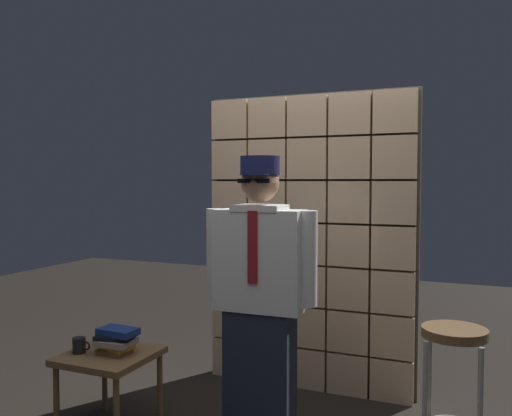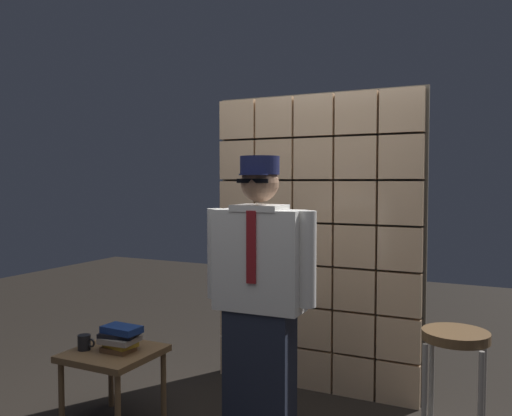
% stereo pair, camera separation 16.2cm
% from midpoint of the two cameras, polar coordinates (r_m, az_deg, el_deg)
% --- Properties ---
extents(glass_block_wall, '(1.59, 0.10, 2.21)m').
position_cam_midpoint_polar(glass_block_wall, '(3.92, 7.53, -3.86)').
color(glass_block_wall, '#E0B78C').
rests_on(glass_block_wall, ground).
extents(standing_person, '(0.67, 0.29, 1.69)m').
position_cam_midpoint_polar(standing_person, '(3.05, 1.94, -9.71)').
color(standing_person, '#1E2333').
rests_on(standing_person, ground).
extents(bar_stool, '(0.34, 0.34, 0.77)m').
position_cam_midpoint_polar(bar_stool, '(3.07, 22.24, -15.76)').
color(bar_stool, brown).
rests_on(bar_stool, ground).
extents(side_table, '(0.52, 0.52, 0.49)m').
position_cam_midpoint_polar(side_table, '(3.53, -13.86, -15.71)').
color(side_table, brown).
rests_on(side_table, ground).
extents(book_stack, '(0.28, 0.22, 0.16)m').
position_cam_midpoint_polar(book_stack, '(3.46, -13.18, -13.54)').
color(book_stack, brown).
rests_on(book_stack, side_table).
extents(coffee_mug, '(0.13, 0.08, 0.09)m').
position_cam_midpoint_polar(coffee_mug, '(3.55, -16.81, -13.78)').
color(coffee_mug, black).
rests_on(coffee_mug, side_table).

